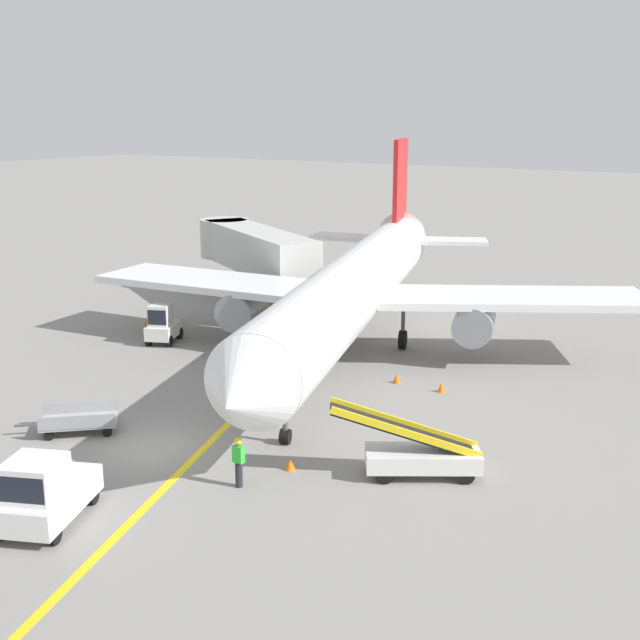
{
  "coord_description": "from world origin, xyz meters",
  "views": [
    {
      "loc": [
        20.09,
        -20.5,
        11.85
      ],
      "look_at": [
        0.39,
        10.96,
        2.5
      ],
      "focal_mm": 46.93,
      "sensor_mm": 36.0,
      "label": 1
    }
  ],
  "objects_px": {
    "ground_crew_marshaller": "(239,460)",
    "safety_cone_wingtip_left": "(147,323)",
    "baggage_tug_near_wing": "(163,325)",
    "belt_loader_forward_hold": "(419,453)",
    "ground_crew_wing_walker": "(271,394)",
    "safety_cone_nose_left": "(290,464)",
    "baggage_cart_loaded": "(79,421)",
    "airliner": "(355,287)",
    "pushback_tug": "(43,493)",
    "safety_cone_wingtip_right": "(397,378)",
    "safety_cone_nose_right": "(441,387)",
    "jet_bridge": "(250,248)"
  },
  "relations": [
    {
      "from": "ground_crew_wing_walker",
      "to": "safety_cone_wingtip_left",
      "type": "relative_size",
      "value": 3.86
    },
    {
      "from": "airliner",
      "to": "safety_cone_wingtip_right",
      "type": "relative_size",
      "value": 78.43
    },
    {
      "from": "jet_bridge",
      "to": "ground_crew_wing_walker",
      "type": "height_order",
      "value": "jet_bridge"
    },
    {
      "from": "baggage_tug_near_wing",
      "to": "belt_loader_forward_hold",
      "type": "relative_size",
      "value": 0.55
    },
    {
      "from": "belt_loader_forward_hold",
      "to": "safety_cone_nose_right",
      "type": "relative_size",
      "value": 11.17
    },
    {
      "from": "pushback_tug",
      "to": "safety_cone_nose_right",
      "type": "bearing_deg",
      "value": 73.68
    },
    {
      "from": "pushback_tug",
      "to": "baggage_cart_loaded",
      "type": "bearing_deg",
      "value": 130.04
    },
    {
      "from": "belt_loader_forward_hold",
      "to": "ground_crew_marshaller",
      "type": "height_order",
      "value": "belt_loader_forward_hold"
    },
    {
      "from": "safety_cone_nose_right",
      "to": "safety_cone_wingtip_right",
      "type": "distance_m",
      "value": 2.2
    },
    {
      "from": "safety_cone_wingtip_left",
      "to": "airliner",
      "type": "bearing_deg",
      "value": 7.0
    },
    {
      "from": "ground_crew_wing_walker",
      "to": "safety_cone_nose_right",
      "type": "bearing_deg",
      "value": 53.95
    },
    {
      "from": "safety_cone_nose_right",
      "to": "safety_cone_wingtip_left",
      "type": "height_order",
      "value": "same"
    },
    {
      "from": "baggage_cart_loaded",
      "to": "safety_cone_nose_left",
      "type": "height_order",
      "value": "baggage_cart_loaded"
    },
    {
      "from": "pushback_tug",
      "to": "safety_cone_wingtip_right",
      "type": "distance_m",
      "value": 17.47
    },
    {
      "from": "pushback_tug",
      "to": "safety_cone_nose_right",
      "type": "height_order",
      "value": "pushback_tug"
    },
    {
      "from": "baggage_cart_loaded",
      "to": "safety_cone_wingtip_right",
      "type": "xyz_separation_m",
      "value": [
        7.49,
        11.66,
        -0.25
      ]
    },
    {
      "from": "baggage_tug_near_wing",
      "to": "belt_loader_forward_hold",
      "type": "distance_m",
      "value": 20.03
    },
    {
      "from": "ground_crew_wing_walker",
      "to": "safety_cone_wingtip_left",
      "type": "distance_m",
      "value": 16.2
    },
    {
      "from": "safety_cone_nose_left",
      "to": "ground_crew_wing_walker",
      "type": "bearing_deg",
      "value": 132.04
    },
    {
      "from": "pushback_tug",
      "to": "safety_cone_nose_left",
      "type": "height_order",
      "value": "pushback_tug"
    },
    {
      "from": "baggage_tug_near_wing",
      "to": "safety_cone_nose_left",
      "type": "relative_size",
      "value": 6.17
    },
    {
      "from": "airliner",
      "to": "belt_loader_forward_hold",
      "type": "height_order",
      "value": "airliner"
    },
    {
      "from": "jet_bridge",
      "to": "baggage_tug_near_wing",
      "type": "bearing_deg",
      "value": -81.21
    },
    {
      "from": "airliner",
      "to": "safety_cone_nose_right",
      "type": "relative_size",
      "value": 78.43
    },
    {
      "from": "ground_crew_marshaller",
      "to": "safety_cone_wingtip_left",
      "type": "relative_size",
      "value": 3.86
    },
    {
      "from": "baggage_cart_loaded",
      "to": "ground_crew_marshaller",
      "type": "bearing_deg",
      "value": -3.84
    },
    {
      "from": "safety_cone_nose_left",
      "to": "airliner",
      "type": "bearing_deg",
      "value": 110.94
    },
    {
      "from": "pushback_tug",
      "to": "ground_crew_marshaller",
      "type": "xyz_separation_m",
      "value": [
        3.31,
        5.03,
        -0.08
      ]
    },
    {
      "from": "airliner",
      "to": "baggage_cart_loaded",
      "type": "relative_size",
      "value": 10.39
    },
    {
      "from": "belt_loader_forward_hold",
      "to": "airliner",
      "type": "bearing_deg",
      "value": 128.28
    },
    {
      "from": "ground_crew_wing_walker",
      "to": "baggage_cart_loaded",
      "type": "bearing_deg",
      "value": -134.01
    },
    {
      "from": "safety_cone_nose_right",
      "to": "safety_cone_nose_left",
      "type": "bearing_deg",
      "value": -95.82
    },
    {
      "from": "jet_bridge",
      "to": "safety_cone_nose_right",
      "type": "height_order",
      "value": "jet_bridge"
    },
    {
      "from": "baggage_cart_loaded",
      "to": "safety_cone_nose_left",
      "type": "distance_m",
      "value": 8.77
    },
    {
      "from": "jet_bridge",
      "to": "ground_crew_wing_walker",
      "type": "xyz_separation_m",
      "value": [
        12.56,
        -15.5,
        -2.63
      ]
    },
    {
      "from": "airliner",
      "to": "jet_bridge",
      "type": "xyz_separation_m",
      "value": [
        -10.99,
        6.11,
        0.12
      ]
    },
    {
      "from": "baggage_tug_near_wing",
      "to": "belt_loader_forward_hold",
      "type": "xyz_separation_m",
      "value": [
        18.46,
        -7.78,
        -0.15
      ]
    },
    {
      "from": "ground_crew_marshaller",
      "to": "ground_crew_wing_walker",
      "type": "height_order",
      "value": "same"
    },
    {
      "from": "safety_cone_nose_left",
      "to": "safety_cone_nose_right",
      "type": "bearing_deg",
      "value": 84.18
    },
    {
      "from": "jet_bridge",
      "to": "ground_crew_wing_walker",
      "type": "relative_size",
      "value": 7.25
    },
    {
      "from": "safety_cone_wingtip_right",
      "to": "belt_loader_forward_hold",
      "type": "bearing_deg",
      "value": -58.75
    },
    {
      "from": "baggage_cart_loaded",
      "to": "safety_cone_wingtip_right",
      "type": "distance_m",
      "value": 13.86
    },
    {
      "from": "airliner",
      "to": "ground_crew_wing_walker",
      "type": "relative_size",
      "value": 20.3
    },
    {
      "from": "baggage_cart_loaded",
      "to": "safety_cone_nose_right",
      "type": "height_order",
      "value": "baggage_cart_loaded"
    },
    {
      "from": "airliner",
      "to": "safety_cone_wingtip_right",
      "type": "distance_m",
      "value": 5.91
    },
    {
      "from": "jet_bridge",
      "to": "baggage_tug_near_wing",
      "type": "xyz_separation_m",
      "value": [
        1.5,
        -9.68,
        -2.62
      ]
    },
    {
      "from": "baggage_cart_loaded",
      "to": "safety_cone_nose_left",
      "type": "relative_size",
      "value": 7.55
    },
    {
      "from": "ground_crew_marshaller",
      "to": "safety_cone_wingtip_right",
      "type": "distance_m",
      "value": 12.22
    },
    {
      "from": "belt_loader_forward_hold",
      "to": "ground_crew_wing_walker",
      "type": "height_order",
      "value": "belt_loader_forward_hold"
    },
    {
      "from": "ground_crew_wing_walker",
      "to": "safety_cone_nose_left",
      "type": "relative_size",
      "value": 3.86
    }
  ]
}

